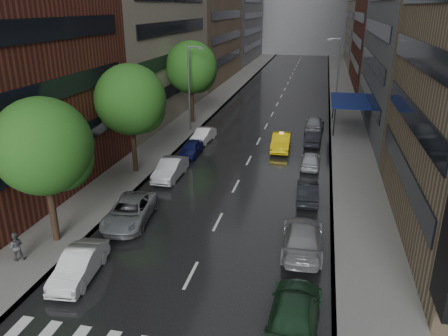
{
  "coord_description": "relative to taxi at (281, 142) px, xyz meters",
  "views": [
    {
      "loc": [
        5.76,
        -14.13,
        12.94
      ],
      "look_at": [
        0.0,
        11.83,
        3.0
      ],
      "focal_mm": 35.0,
      "sensor_mm": 36.0,
      "label": 1
    }
  ],
  "objects": [
    {
      "name": "ground",
      "position": [
        -2.47,
        -25.72,
        -0.79
      ],
      "size": [
        220.0,
        220.0,
        0.0
      ],
      "primitive_type": "plane",
      "color": "gray",
      "rests_on": "ground"
    },
    {
      "name": "road",
      "position": [
        -2.47,
        24.28,
        -0.79
      ],
      "size": [
        14.0,
        140.0,
        0.01
      ],
      "primitive_type": "cube",
      "color": "black",
      "rests_on": "ground"
    },
    {
      "name": "sidewalk_left",
      "position": [
        -11.47,
        24.28,
        -0.72
      ],
      "size": [
        4.0,
        140.0,
        0.15
      ],
      "primitive_type": "cube",
      "color": "gray",
      "rests_on": "ground"
    },
    {
      "name": "sidewalk_right",
      "position": [
        6.53,
        24.28,
        -0.72
      ],
      "size": [
        4.0,
        140.0,
        0.15
      ],
      "primitive_type": "cube",
      "color": "gray",
      "rests_on": "ground"
    },
    {
      "name": "tree_near",
      "position": [
        -11.07,
        -20.13,
        5.02
      ],
      "size": [
        5.33,
        5.33,
        8.5
      ],
      "color": "#382619",
      "rests_on": "ground"
    },
    {
      "name": "tree_mid",
      "position": [
        -11.07,
        -8.67,
        5.26
      ],
      "size": [
        5.55,
        5.55,
        8.85
      ],
      "color": "#382619",
      "rests_on": "ground"
    },
    {
      "name": "tree_far",
      "position": [
        -11.07,
        7.91,
        5.61
      ],
      "size": [
        5.87,
        5.87,
        9.35
      ],
      "color": "#382619",
      "rests_on": "ground"
    },
    {
      "name": "taxi",
      "position": [
        0.0,
        0.0,
        0.0
      ],
      "size": [
        1.77,
        4.84,
        1.58
      ],
      "primitive_type": "imported",
      "rotation": [
        0.0,
        0.0,
        0.02
      ],
      "color": "#DBB60B",
      "rests_on": "ground"
    },
    {
      "name": "parked_cars_left",
      "position": [
        -7.87,
        -11.99,
        -0.06
      ],
      "size": [
        3.05,
        28.41,
        1.55
      ],
      "color": "silver",
      "rests_on": "ground"
    },
    {
      "name": "parked_cars_right",
      "position": [
        2.93,
        -10.11,
        -0.04
      ],
      "size": [
        2.39,
        37.13,
        1.59
      ],
      "color": "#1A3A22",
      "rests_on": "ground"
    },
    {
      "name": "ped_black_umbrella",
      "position": [
        -11.86,
        -22.52,
        0.6
      ],
      "size": [
        0.97,
        0.98,
        2.09
      ],
      "color": "#4A4A4F",
      "rests_on": "sidewalk_left"
    },
    {
      "name": "street_lamp_left",
      "position": [
        -10.19,
        4.28,
        4.1
      ],
      "size": [
        1.74,
        0.22,
        9.0
      ],
      "color": "gray",
      "rests_on": "sidewalk_left"
    },
    {
      "name": "street_lamp_right",
      "position": [
        5.25,
        19.28,
        4.1
      ],
      "size": [
        1.74,
        0.22,
        9.0
      ],
      "color": "gray",
      "rests_on": "sidewalk_right"
    },
    {
      "name": "awning",
      "position": [
        6.51,
        9.28,
        2.34
      ],
      "size": [
        4.0,
        8.0,
        3.12
      ],
      "color": "navy",
      "rests_on": "sidewalk_right"
    }
  ]
}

